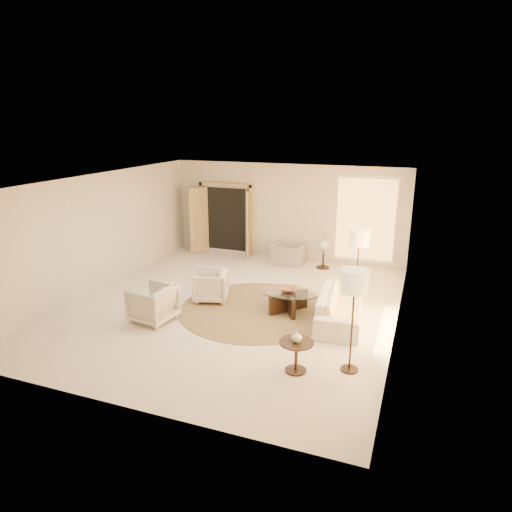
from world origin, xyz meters
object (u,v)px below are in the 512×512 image
(sofa, at_px, (340,306))
(floor_lamp_near, at_px, (359,241))
(coffee_table, at_px, (288,299))
(bowl, at_px, (289,290))
(accent_chair, at_px, (288,251))
(end_table, at_px, (296,351))
(floor_lamp_far, at_px, (355,286))
(armchair_left, at_px, (211,284))
(armchair_right, at_px, (153,302))
(end_vase, at_px, (297,337))
(side_vase, at_px, (324,244))
(side_table, at_px, (323,256))

(sofa, bearing_deg, floor_lamp_near, -17.37)
(coffee_table, xyz_separation_m, bowl, (0.00, 0.00, 0.22))
(accent_chair, bearing_deg, coffee_table, 108.87)
(bowl, bearing_deg, accent_chair, 106.96)
(sofa, height_order, coffee_table, sofa)
(end_table, distance_m, floor_lamp_far, 1.44)
(sofa, bearing_deg, armchair_left, 83.05)
(armchair_right, relative_size, end_vase, 4.42)
(armchair_right, bearing_deg, sofa, 118.16)
(coffee_table, xyz_separation_m, floor_lamp_far, (1.65, -1.97, 1.21))
(floor_lamp_far, bearing_deg, accent_chair, 116.82)
(sofa, xyz_separation_m, armchair_right, (-3.62, -1.37, 0.09))
(armchair_right, xyz_separation_m, end_vase, (3.31, -0.88, 0.22))
(end_table, bearing_deg, coffee_table, 109.62)
(sofa, relative_size, armchair_left, 2.85)
(coffee_table, bearing_deg, end_table, -70.38)
(armchair_left, distance_m, end_vase, 3.56)
(accent_chair, bearing_deg, end_vase, 109.98)
(accent_chair, distance_m, end_table, 5.86)
(coffee_table, relative_size, bowl, 3.86)
(armchair_left, bearing_deg, bowl, 72.63)
(armchair_right, distance_m, floor_lamp_near, 4.54)
(armchair_left, height_order, coffee_table, armchair_left)
(end_table, relative_size, floor_lamp_far, 0.33)
(accent_chair, bearing_deg, end_table, 109.98)
(accent_chair, bearing_deg, armchair_right, 74.26)
(sofa, bearing_deg, bowl, 81.28)
(side_vase, bearing_deg, sofa, -71.71)
(armchair_right, xyz_separation_m, floor_lamp_near, (3.80, 2.22, 1.10))
(end_table, distance_m, floor_lamp_near, 3.35)
(sofa, height_order, side_vase, side_vase)
(armchair_right, distance_m, end_table, 3.43)
(bowl, bearing_deg, end_vase, -70.38)
(armchair_left, distance_m, end_table, 3.55)
(sofa, relative_size, armchair_right, 2.65)
(end_table, height_order, side_table, side_table)
(side_table, bearing_deg, armchair_left, -120.30)
(coffee_table, height_order, end_table, end_table)
(end_table, height_order, bowl, bowl)
(sofa, xyz_separation_m, side_table, (-1.10, 3.32, 0.02))
(accent_chair, distance_m, floor_lamp_near, 3.55)
(armchair_left, height_order, bowl, armchair_left)
(floor_lamp_far, bearing_deg, end_table, -157.76)
(floor_lamp_far, relative_size, side_vase, 6.34)
(side_table, height_order, floor_lamp_far, floor_lamp_far)
(sofa, xyz_separation_m, side_vase, (-1.10, 3.32, 0.37))
(accent_chair, xyz_separation_m, coffee_table, (0.99, -3.26, -0.11))
(armchair_left, bearing_deg, armchair_right, -40.67)
(armchair_right, distance_m, floor_lamp_far, 4.31)
(sofa, relative_size, end_table, 3.81)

